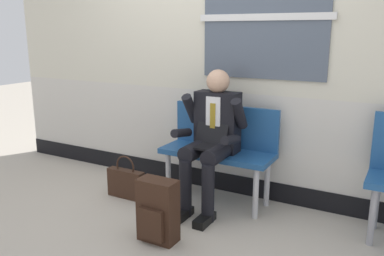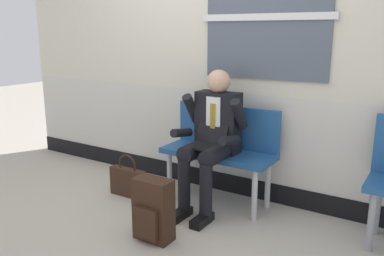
% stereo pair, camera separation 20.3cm
% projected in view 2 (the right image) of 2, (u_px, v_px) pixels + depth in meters
% --- Properties ---
extents(ground_plane, '(18.00, 18.00, 0.00)m').
position_uv_depth(ground_plane, '(171.00, 207.00, 3.72)').
color(ground_plane, '#B2A899').
extents(station_wall, '(5.01, 0.16, 3.12)m').
position_uv_depth(station_wall, '(209.00, 36.00, 3.91)').
color(station_wall, beige).
rests_on(station_wall, ground).
extents(bench_with_person, '(1.05, 0.42, 0.91)m').
position_uv_depth(bench_with_person, '(221.00, 146.00, 3.76)').
color(bench_with_person, navy).
rests_on(bench_with_person, ground).
extents(person_seated, '(0.57, 0.70, 1.26)m').
position_uv_depth(person_seated, '(211.00, 136.00, 3.56)').
color(person_seated, black).
rests_on(person_seated, ground).
extents(backpack, '(0.30, 0.20, 0.50)m').
position_uv_depth(backpack, '(153.00, 211.00, 3.09)').
color(backpack, '#331E14').
rests_on(backpack, ground).
extents(handbag, '(0.39, 0.09, 0.43)m').
position_uv_depth(handbag, '(128.00, 181.00, 3.94)').
color(handbag, '#331E14').
rests_on(handbag, ground).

